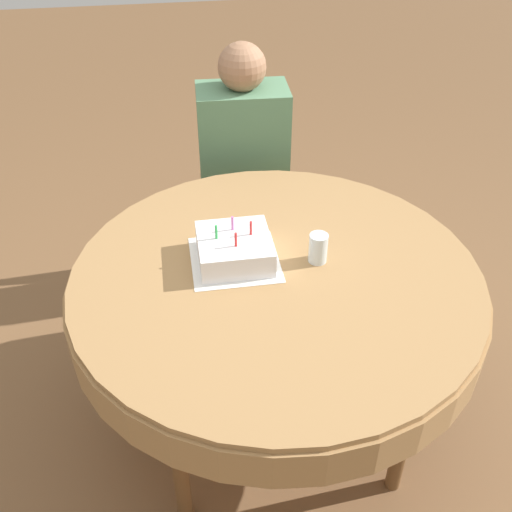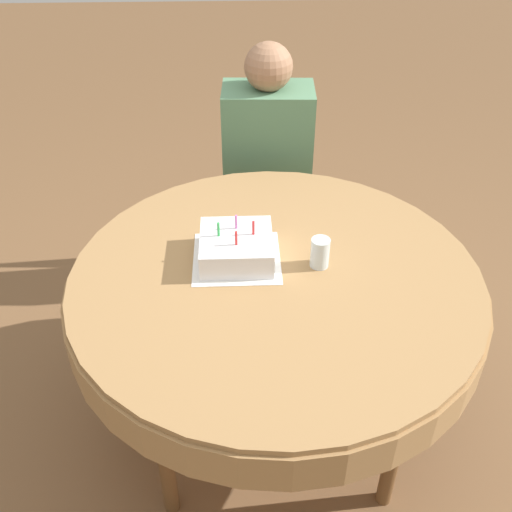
# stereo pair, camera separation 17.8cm
# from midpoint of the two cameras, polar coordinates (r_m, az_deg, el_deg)

# --- Properties ---
(ground_plane) EXTENTS (12.00, 12.00, 0.00)m
(ground_plane) POSITION_cam_midpoint_polar(r_m,az_deg,el_deg) (2.38, -0.63, -14.99)
(ground_plane) COLOR brown
(dining_table) EXTENTS (1.31, 1.31, 0.71)m
(dining_table) POSITION_cam_midpoint_polar(r_m,az_deg,el_deg) (1.92, -0.76, -3.50)
(dining_table) COLOR #9E7547
(dining_table) RESTS_ON ground_plane
(chair) EXTENTS (0.40, 0.40, 0.90)m
(chair) POSITION_cam_midpoint_polar(r_m,az_deg,el_deg) (2.79, -3.15, 7.31)
(chair) COLOR #A37A4C
(chair) RESTS_ON ground_plane
(person) EXTENTS (0.39, 0.34, 1.14)m
(person) POSITION_cam_midpoint_polar(r_m,az_deg,el_deg) (2.62, -3.16, 10.12)
(person) COLOR #9E7051
(person) RESTS_ON ground_plane
(napkin) EXTENTS (0.28, 0.28, 0.00)m
(napkin) POSITION_cam_midpoint_polar(r_m,az_deg,el_deg) (1.93, -4.68, -0.44)
(napkin) COLOR white
(napkin) RESTS_ON dining_table
(birthday_cake) EXTENTS (0.23, 0.23, 0.13)m
(birthday_cake) POSITION_cam_midpoint_polar(r_m,az_deg,el_deg) (1.90, -4.75, 0.60)
(birthday_cake) COLOR white
(birthday_cake) RESTS_ON dining_table
(drinking_glass) EXTENTS (0.06, 0.06, 0.10)m
(drinking_glass) POSITION_cam_midpoint_polar(r_m,az_deg,el_deg) (1.89, 3.28, 0.66)
(drinking_glass) COLOR silver
(drinking_glass) RESTS_ON dining_table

